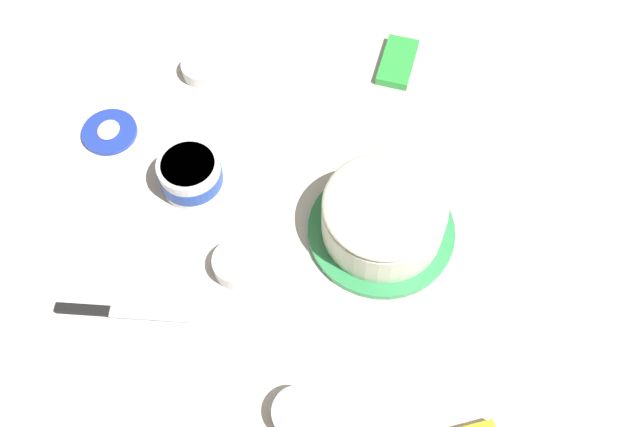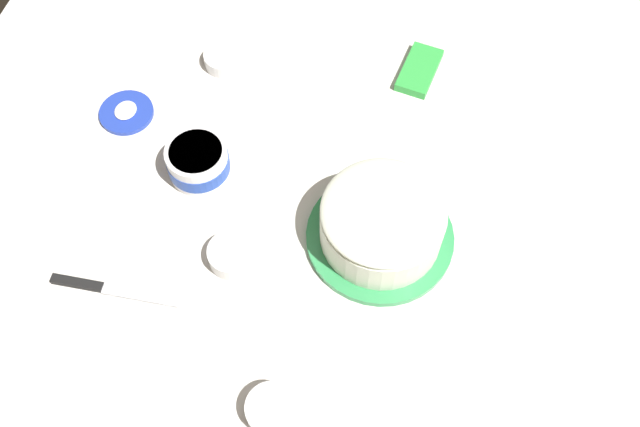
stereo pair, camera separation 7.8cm
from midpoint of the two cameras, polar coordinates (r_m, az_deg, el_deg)
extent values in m
plane|color=silver|center=(1.35, -4.26, -0.42)|extent=(1.54, 1.54, 0.00)
cylinder|color=#339351|center=(1.32, 3.26, -1.45)|extent=(0.27, 0.27, 0.01)
cylinder|color=brown|center=(1.29, 3.35, -0.60)|extent=(0.20, 0.20, 0.07)
cylinder|color=white|center=(1.28, 3.36, -0.49)|extent=(0.22, 0.22, 0.08)
ellipsoid|color=white|center=(1.24, 3.47, 0.60)|extent=(0.22, 0.22, 0.04)
cylinder|color=white|center=(1.38, -11.93, 3.02)|extent=(0.12, 0.12, 0.07)
cylinder|color=#2347B2|center=(1.38, -11.91, 2.94)|extent=(0.12, 0.12, 0.03)
cylinder|color=white|center=(1.36, -12.16, 3.71)|extent=(0.10, 0.10, 0.01)
cylinder|color=#233DAD|center=(1.52, -17.94, 6.15)|extent=(0.11, 0.11, 0.01)
ellipsoid|color=white|center=(1.51, -18.02, 6.33)|extent=(0.05, 0.04, 0.01)
cube|color=silver|center=(1.30, -15.20, -7.87)|extent=(0.03, 0.14, 0.00)
cube|color=black|center=(1.33, -20.08, -7.33)|extent=(0.02, 0.10, 0.01)
cylinder|color=white|center=(1.19, -3.71, -15.86)|extent=(0.08, 0.08, 0.04)
cylinder|color=pink|center=(1.19, -3.71, -15.87)|extent=(0.07, 0.07, 0.01)
ellipsoid|color=pink|center=(1.18, -3.73, -15.79)|extent=(0.06, 0.06, 0.02)
cylinder|color=white|center=(1.29, -8.36, -4.13)|extent=(0.09, 0.09, 0.04)
cylinder|color=yellow|center=(1.29, -8.35, -4.17)|extent=(0.07, 0.07, 0.01)
ellipsoid|color=yellow|center=(1.29, -8.39, -4.03)|extent=(0.06, 0.06, 0.02)
cylinder|color=white|center=(1.56, -10.85, 11.28)|extent=(0.09, 0.09, 0.03)
cylinder|color=blue|center=(1.56, -10.85, 11.26)|extent=(0.07, 0.07, 0.01)
ellipsoid|color=blue|center=(1.56, -10.89, 11.43)|extent=(0.06, 0.06, 0.02)
cube|color=green|center=(1.56, 4.79, 11.93)|extent=(0.14, 0.09, 0.02)
camera|label=1|loc=(0.04, -91.70, -2.97)|focal=39.94mm
camera|label=2|loc=(0.04, 88.30, 2.97)|focal=39.94mm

